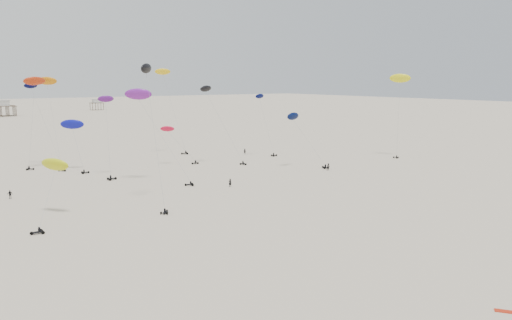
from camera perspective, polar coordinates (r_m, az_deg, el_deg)
ground_plane at (r=197.15m, az=-18.89°, el=2.26°), size 900.00×900.00×0.00m
pavilion_small at (r=385.99m, az=-17.74°, el=5.99°), size 9.00×7.00×8.00m
rig_0 at (r=131.32m, az=-4.68°, el=6.02°), size 9.67×10.64×21.41m
rig_2 at (r=132.29m, az=-9.09°, el=2.30°), size 8.89×6.24×10.92m
rig_3 at (r=138.17m, az=-23.47°, el=5.30°), size 5.94×15.20×23.77m
rig_4 at (r=137.73m, az=-22.57°, el=7.06°), size 5.58×14.84×23.77m
rig_5 at (r=90.50m, az=-11.96°, el=6.59°), size 5.32×14.51×25.78m
rig_6 at (r=134.86m, az=-24.06°, el=7.08°), size 6.69×3.97×23.07m
rig_7 at (r=117.92m, az=-16.55°, el=3.23°), size 4.72×8.59×18.58m
rig_8 at (r=152.24m, az=-9.97°, el=7.60°), size 7.11×9.64×25.56m
rig_9 at (r=144.89m, az=1.09°, el=4.60°), size 5.22×5.42×18.14m
rig_11 at (r=110.85m, az=-12.72°, el=6.31°), size 10.25×15.29×21.94m
rig_12 at (r=130.66m, az=-20.14°, el=3.33°), size 6.06×11.18×13.39m
rig_13 at (r=150.21m, az=16.12°, el=8.40°), size 7.46×7.17×23.91m
rig_14 at (r=126.36m, az=5.21°, el=3.50°), size 8.12×9.27×14.63m
rig_15 at (r=87.44m, az=-22.20°, el=-1.30°), size 8.74×14.24×13.54m
spectator_0 at (r=104.08m, az=-2.98°, el=-3.07°), size 0.81×0.63×2.02m
spectator_1 at (r=123.93m, az=8.28°, el=-1.17°), size 1.00×0.59×2.04m
spectator_2 at (r=104.32m, az=-26.27°, el=-3.99°), size 1.20×0.76×1.91m
spectator_3 at (r=149.31m, az=-1.29°, el=0.68°), size 0.83×0.71×1.93m
grounded_kite_b at (r=55.51m, az=26.53°, el=-15.25°), size 1.65×1.86×0.07m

